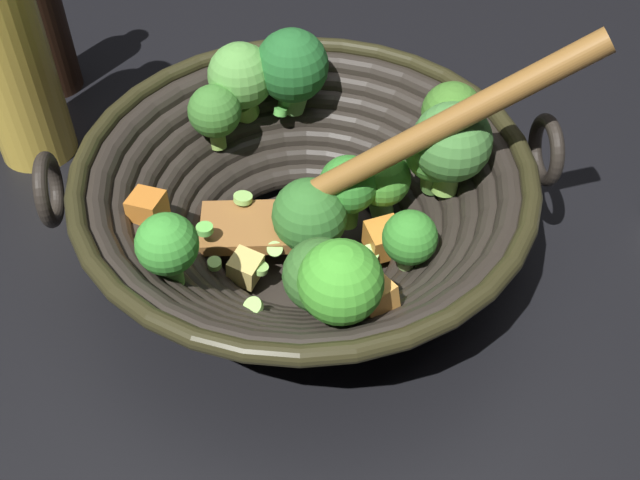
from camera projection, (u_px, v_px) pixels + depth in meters
name	position (u px, v px, depth m)	size (l,w,h in m)	color
ground_plane	(306.00, 259.00, 0.62)	(4.00, 4.00, 0.00)	black
wok	(309.00, 196.00, 0.57)	(0.35, 0.34, 0.21)	black
soy_sauce_bottle	(39.00, 17.00, 0.73)	(0.05, 0.05, 0.19)	black
cooking_oil_bottle	(6.00, 49.00, 0.64)	(0.07, 0.07, 0.26)	gold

